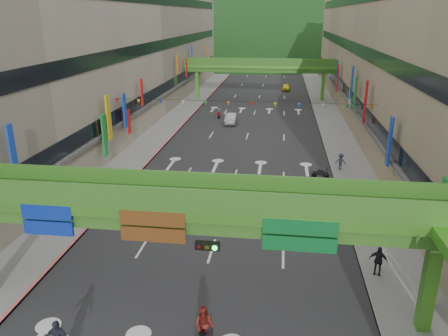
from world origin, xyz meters
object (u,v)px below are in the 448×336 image
overpass_near (208,225)px  car_silver (231,119)px  car_yellow (286,87)px  scooter_rider_mid (204,328)px  pedestrian_red (428,291)px

overpass_near → car_silver: bearing=95.2°
overpass_near → car_yellow: size_ratio=7.50×
car_silver → car_yellow: (7.65, 29.42, -0.06)m
overpass_near → scooter_rider_mid: 4.49m
overpass_near → car_yellow: (3.92, 70.50, -4.57)m
car_silver → pedestrian_red: bearing=-70.9°
scooter_rider_mid → car_yellow: bearing=87.0°
overpass_near → pedestrian_red: bearing=13.6°
overpass_near → car_silver: size_ratio=6.59×
pedestrian_red → car_silver: bearing=79.0°
scooter_rider_mid → car_silver: size_ratio=0.52×
overpass_near → pedestrian_red: overpass_near is taller
overpass_near → scooter_rider_mid: size_ratio=12.71×
scooter_rider_mid → car_silver: bearing=95.1°
car_silver → car_yellow: size_ratio=1.14×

